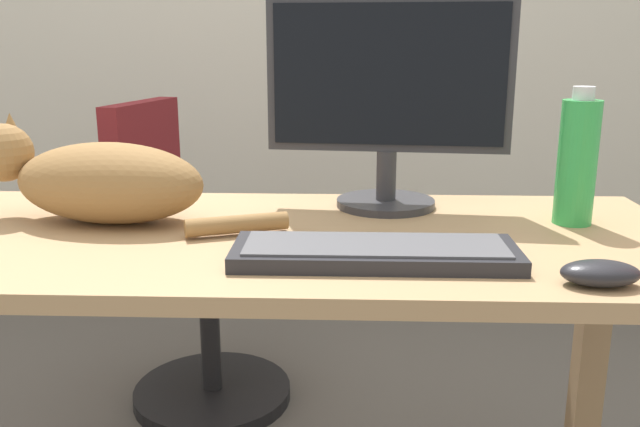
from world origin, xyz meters
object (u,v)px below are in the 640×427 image
(computer_mouse, at_px, (600,273))
(water_bottle, at_px, (577,161))
(cat, at_px, (98,179))
(office_chair, at_px, (192,278))
(keyboard, at_px, (375,252))
(monitor, at_px, (388,95))

(computer_mouse, bearing_deg, water_bottle, 78.57)
(water_bottle, bearing_deg, cat, -178.55)
(office_chair, xyz_separation_m, computer_mouse, (0.81, -1.00, 0.38))
(cat, height_order, water_bottle, water_bottle)
(keyboard, height_order, computer_mouse, computer_mouse)
(computer_mouse, distance_m, water_bottle, 0.35)
(office_chair, height_order, monitor, monitor)
(office_chair, height_order, water_bottle, water_bottle)
(office_chair, bearing_deg, cat, -90.08)
(office_chair, distance_m, cat, 0.82)
(office_chair, relative_size, monitor, 1.91)
(monitor, relative_size, cat, 0.79)
(cat, bearing_deg, keyboard, -22.78)
(keyboard, bearing_deg, monitor, 84.13)
(monitor, xyz_separation_m, cat, (-0.54, -0.14, -0.15))
(monitor, bearing_deg, computer_mouse, -58.60)
(water_bottle, bearing_deg, computer_mouse, -101.43)
(monitor, height_order, cat, monitor)
(office_chair, relative_size, computer_mouse, 8.33)
(monitor, height_order, keyboard, monitor)
(monitor, relative_size, computer_mouse, 4.36)
(office_chair, bearing_deg, keyboard, -60.73)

